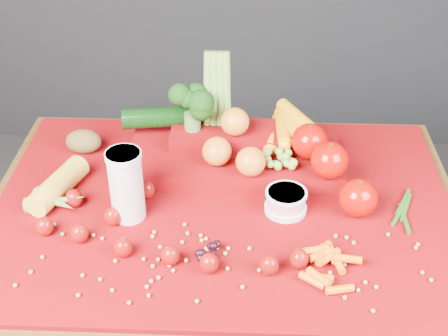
{
  "coord_description": "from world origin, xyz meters",
  "views": [
    {
      "loc": [
        0.05,
        -1.13,
        1.65
      ],
      "look_at": [
        0.0,
        0.02,
        0.85
      ],
      "focal_mm": 50.0,
      "sensor_mm": 36.0,
      "label": 1
    }
  ],
  "objects_px": {
    "table": "(224,239)",
    "yogurt_bowl": "(286,201)",
    "milk_glass": "(126,183)",
    "produce_mound": "(246,148)"
  },
  "relations": [
    {
      "from": "table",
      "to": "yogurt_bowl",
      "type": "bearing_deg",
      "value": -6.76
    },
    {
      "from": "table",
      "to": "milk_glass",
      "type": "distance_m",
      "value": 0.29
    },
    {
      "from": "yogurt_bowl",
      "to": "produce_mound",
      "type": "xyz_separation_m",
      "value": [
        -0.09,
        0.17,
        0.03
      ]
    },
    {
      "from": "milk_glass",
      "to": "produce_mound",
      "type": "distance_m",
      "value": 0.33
    },
    {
      "from": "table",
      "to": "yogurt_bowl",
      "type": "height_order",
      "value": "yogurt_bowl"
    },
    {
      "from": "milk_glass",
      "to": "yogurt_bowl",
      "type": "distance_m",
      "value": 0.36
    },
    {
      "from": "milk_glass",
      "to": "yogurt_bowl",
      "type": "bearing_deg",
      "value": 5.26
    },
    {
      "from": "produce_mound",
      "to": "milk_glass",
      "type": "bearing_deg",
      "value": -142.44
    },
    {
      "from": "yogurt_bowl",
      "to": "milk_glass",
      "type": "bearing_deg",
      "value": -174.74
    },
    {
      "from": "table",
      "to": "produce_mound",
      "type": "relative_size",
      "value": 1.79
    }
  ]
}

